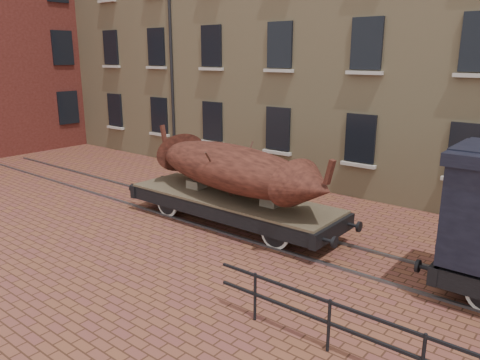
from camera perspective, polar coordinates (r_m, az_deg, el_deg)
The scene contains 5 objects.
ground at distance 13.95m, azimuth 1.42°, elevation -6.15°, with size 90.00×90.00×0.00m, color brown.
warehouse_cream at distance 21.00m, azimuth 26.77°, elevation 18.87°, with size 40.00×10.19×14.00m.
rail_track at distance 13.94m, azimuth 1.42°, elevation -6.03°, with size 30.00×1.52×0.06m.
flatcar_wagon at distance 14.16m, azimuth -1.03°, elevation -2.70°, with size 7.73×2.10×1.17m.
iron_boat at distance 13.89m, azimuth -1.16°, elevation 1.58°, with size 7.55×3.19×1.77m.
Camera 1 is at (7.90, -10.34, 5.03)m, focal length 35.00 mm.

